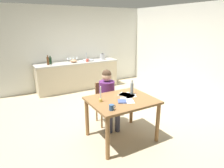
% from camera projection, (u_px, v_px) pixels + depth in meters
% --- Properties ---
extents(ground_plane, '(5.20, 5.20, 0.04)m').
position_uv_depth(ground_plane, '(112.00, 115.00, 4.70)').
color(ground_plane, tan).
extents(wall_back, '(5.20, 0.12, 2.60)m').
position_uv_depth(wall_back, '(73.00, 48.00, 6.47)').
color(wall_back, silver).
rests_on(wall_back, ground).
extents(wall_right, '(0.12, 5.20, 2.60)m').
position_uv_depth(wall_right, '(192.00, 52.00, 5.54)').
color(wall_right, silver).
rests_on(wall_right, ground).
extents(kitchen_counter, '(2.64, 0.64, 0.90)m').
position_uv_depth(kitchen_counter, '(78.00, 75.00, 6.42)').
color(kitchen_counter, beige).
rests_on(kitchen_counter, ground).
extents(dining_table, '(1.15, 0.94, 0.78)m').
position_uv_depth(dining_table, '(122.00, 105.00, 3.55)').
color(dining_table, olive).
rests_on(dining_table, ground).
extents(chair_at_table, '(0.45, 0.45, 0.88)m').
position_uv_depth(chair_at_table, '(105.00, 101.00, 4.21)').
color(chair_at_table, olive).
rests_on(chair_at_table, ground).
extents(person_seated, '(0.37, 0.62, 1.19)m').
position_uv_depth(person_seated, '(108.00, 95.00, 4.02)').
color(person_seated, '#592666').
rests_on(person_seated, ground).
extents(coffee_mug, '(0.11, 0.08, 0.09)m').
position_uv_depth(coffee_mug, '(112.00, 107.00, 3.06)').
color(coffee_mug, '#33598C').
rests_on(coffee_mug, dining_table).
extents(candlestick, '(0.06, 0.06, 0.28)m').
position_uv_depth(candlestick, '(101.00, 97.00, 3.39)').
color(candlestick, gold).
rests_on(candlestick, dining_table).
extents(book_magazine, '(0.20, 0.21, 0.02)m').
position_uv_depth(book_magazine, '(122.00, 101.00, 3.39)').
color(book_magazine, '#40518E').
rests_on(book_magazine, dining_table).
extents(paper_letter, '(0.21, 0.30, 0.00)m').
position_uv_depth(paper_letter, '(128.00, 95.00, 3.71)').
color(paper_letter, white).
rests_on(paper_letter, dining_table).
extents(paper_bill, '(0.31, 0.35, 0.00)m').
position_uv_depth(paper_bill, '(127.00, 100.00, 3.46)').
color(paper_bill, white).
rests_on(paper_bill, dining_table).
extents(paper_envelope, '(0.33, 0.36, 0.00)m').
position_uv_depth(paper_envelope, '(127.00, 95.00, 3.71)').
color(paper_envelope, white).
rests_on(paper_envelope, dining_table).
extents(paper_receipt, '(0.35, 0.36, 0.00)m').
position_uv_depth(paper_receipt, '(127.00, 95.00, 3.73)').
color(paper_receipt, white).
rests_on(paper_receipt, dining_table).
extents(wine_bottle_on_table, '(0.06, 0.06, 0.28)m').
position_uv_depth(wine_bottle_on_table, '(132.00, 88.00, 3.74)').
color(wine_bottle_on_table, '#8C999E').
rests_on(wine_bottle_on_table, dining_table).
extents(sink_unit, '(0.36, 0.36, 0.24)m').
position_uv_depth(sink_unit, '(88.00, 60.00, 6.47)').
color(sink_unit, '#B2B7BC').
rests_on(sink_unit, kitchen_counter).
extents(bottle_oil, '(0.07, 0.07, 0.29)m').
position_uv_depth(bottle_oil, '(48.00, 61.00, 5.80)').
color(bottle_oil, '#593319').
rests_on(bottle_oil, kitchen_counter).
extents(bottle_vinegar, '(0.08, 0.08, 0.25)m').
position_uv_depth(bottle_vinegar, '(50.00, 61.00, 5.92)').
color(bottle_vinegar, black).
rests_on(bottle_vinegar, kitchen_counter).
extents(mixing_bowl, '(0.21, 0.21, 0.09)m').
position_uv_depth(mixing_bowl, '(74.00, 61.00, 6.17)').
color(mixing_bowl, tan).
rests_on(mixing_bowl, kitchen_counter).
extents(stovetop_kettle, '(0.18, 0.18, 0.22)m').
position_uv_depth(stovetop_kettle, '(102.00, 56.00, 6.69)').
color(stovetop_kettle, '#B7BABF').
rests_on(stovetop_kettle, kitchen_counter).
extents(wine_glass_near_sink, '(0.07, 0.07, 0.15)m').
position_uv_depth(wine_glass_near_sink, '(77.00, 58.00, 6.40)').
color(wine_glass_near_sink, silver).
rests_on(wine_glass_near_sink, kitchen_counter).
extents(wine_glass_by_kettle, '(0.07, 0.07, 0.15)m').
position_uv_depth(wine_glass_by_kettle, '(73.00, 58.00, 6.35)').
color(wine_glass_by_kettle, silver).
rests_on(wine_glass_by_kettle, kitchen_counter).
extents(wine_glass_back_left, '(0.07, 0.07, 0.15)m').
position_uv_depth(wine_glass_back_left, '(70.00, 58.00, 6.30)').
color(wine_glass_back_left, silver).
rests_on(wine_glass_back_left, kitchen_counter).
extents(wine_glass_back_right, '(0.07, 0.07, 0.15)m').
position_uv_depth(wine_glass_back_right, '(68.00, 58.00, 6.26)').
color(wine_glass_back_right, silver).
rests_on(wine_glass_back_right, kitchen_counter).
extents(teacup_on_counter, '(0.12, 0.08, 0.09)m').
position_uv_depth(teacup_on_counter, '(87.00, 60.00, 6.29)').
color(teacup_on_counter, '#D84C3F').
rests_on(teacup_on_counter, kitchen_counter).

